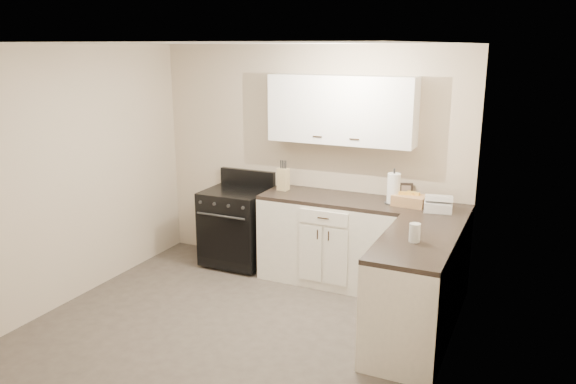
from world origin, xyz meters
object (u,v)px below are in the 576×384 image
at_px(wicker_basket, 409,200).
at_px(countertop_grill, 438,206).
at_px(knife_block, 283,179).
at_px(stove, 236,226).
at_px(paper_towel, 394,189).

bearing_deg(wicker_basket, countertop_grill, -12.13).
xyz_separation_m(knife_block, wicker_basket, (1.40, -0.03, -0.07)).
distance_m(stove, wicker_basket, 2.04).
distance_m(paper_towel, wicker_basket, 0.19).
xyz_separation_m(stove, wicker_basket, (1.97, 0.04, 0.53)).
bearing_deg(stove, paper_towel, 1.37).
xyz_separation_m(stove, knife_block, (0.57, 0.07, 0.60)).
height_order(knife_block, wicker_basket, knife_block).
bearing_deg(paper_towel, countertop_grill, -8.47).
bearing_deg(countertop_grill, stove, 170.08).
xyz_separation_m(paper_towel, wicker_basket, (0.17, -0.01, -0.10)).
relative_size(wicker_basket, countertop_grill, 1.23).
xyz_separation_m(paper_towel, countertop_grill, (0.46, -0.07, -0.11)).
height_order(knife_block, countertop_grill, knife_block).
bearing_deg(stove, wicker_basket, 1.10).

